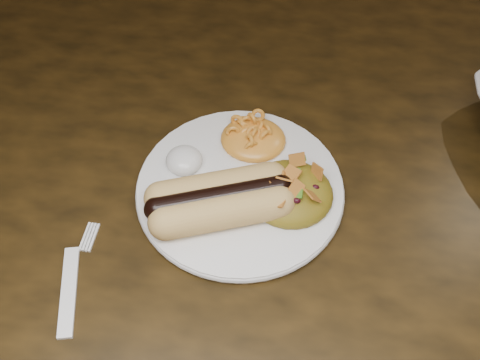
# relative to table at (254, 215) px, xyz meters

# --- Properties ---
(table) EXTENTS (1.60, 0.90, 0.75)m
(table) POSITION_rel_table_xyz_m (0.00, 0.00, 0.00)
(table) COLOR #37230C
(table) RESTS_ON floor
(plate) EXTENTS (0.29, 0.29, 0.01)m
(plate) POSITION_rel_table_xyz_m (-0.01, -0.03, 0.10)
(plate) COLOR white
(plate) RESTS_ON table
(hotdog) EXTENTS (0.14, 0.11, 0.04)m
(hotdog) POSITION_rel_table_xyz_m (-0.03, -0.07, 0.12)
(hotdog) COLOR tan
(hotdog) RESTS_ON plate
(mac_and_cheese) EXTENTS (0.08, 0.08, 0.03)m
(mac_and_cheese) POSITION_rel_table_xyz_m (-0.01, 0.04, 0.12)
(mac_and_cheese) COLOR orange
(mac_and_cheese) RESTS_ON plate
(sour_cream) EXTENTS (0.05, 0.05, 0.03)m
(sour_cream) POSITION_rel_table_xyz_m (-0.08, -0.01, 0.12)
(sour_cream) COLOR white
(sour_cream) RESTS_ON plate
(taco_salad) EXTENTS (0.10, 0.09, 0.04)m
(taco_salad) POSITION_rel_table_xyz_m (0.04, -0.04, 0.12)
(taco_salad) COLOR #A2540C
(taco_salad) RESTS_ON plate
(fork) EXTENTS (0.06, 0.15, 0.00)m
(fork) POSITION_rel_table_xyz_m (-0.17, -0.18, 0.09)
(fork) COLOR white
(fork) RESTS_ON table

